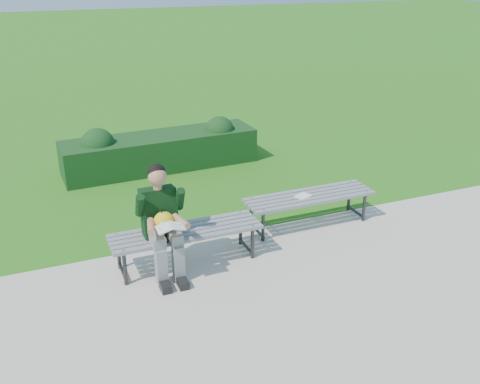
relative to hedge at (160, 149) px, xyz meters
name	(u,v)px	position (x,y,z in m)	size (l,w,h in m)	color
ground	(223,236)	(0.11, -2.87, -0.34)	(80.00, 80.00, 0.00)	#287819
walkway	(282,306)	(0.11, -4.62, -0.33)	(30.00, 3.50, 0.02)	#B2A693
hedge	(160,149)	(0.00, 0.00, 0.00)	(3.44, 0.99, 0.85)	#10360D
bench_left	(186,234)	(-0.56, -3.40, 0.07)	(1.80, 0.50, 0.46)	gray
bench_right	(309,199)	(1.31, -3.05, 0.07)	(1.80, 0.50, 0.46)	gray
seated_boy	(162,219)	(-0.86, -3.49, 0.37)	(0.56, 0.76, 1.31)	slate
paper_sheet	(303,196)	(1.21, -3.05, 0.13)	(0.26, 0.23, 0.01)	white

